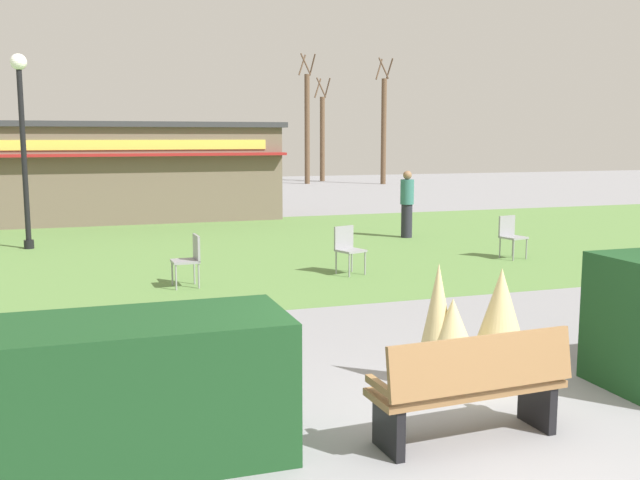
# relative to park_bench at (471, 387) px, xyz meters

# --- Properties ---
(ground_plane) EXTENTS (80.00, 80.00, 0.00)m
(ground_plane) POSITION_rel_park_bench_xyz_m (0.02, -0.23, -0.48)
(ground_plane) COLOR gray
(lawn_patch) EXTENTS (36.00, 12.00, 0.01)m
(lawn_patch) POSITION_rel_park_bench_xyz_m (0.02, 10.95, -0.48)
(lawn_patch) COLOR #5B8442
(lawn_patch) RESTS_ON ground_plane
(park_bench) EXTENTS (1.73, 0.61, 0.95)m
(park_bench) POSITION_rel_park_bench_xyz_m (0.00, 0.00, 0.00)
(park_bench) COLOR olive
(park_bench) RESTS_ON ground_plane
(hedge_left) EXTENTS (2.30, 1.10, 1.14)m
(hedge_left) POSITION_rel_park_bench_xyz_m (-2.62, 0.53, 0.09)
(hedge_left) COLOR #19421E
(hedge_left) RESTS_ON ground_plane
(ornamental_grass_behind_left) EXTENTS (0.75, 0.75, 1.20)m
(ornamental_grass_behind_left) POSITION_rel_park_bench_xyz_m (1.08, 1.28, 0.12)
(ornamental_grass_behind_left) COLOR #D1BC7F
(ornamental_grass_behind_left) RESTS_ON ground_plane
(ornamental_grass_behind_right) EXTENTS (0.50, 0.50, 1.28)m
(ornamental_grass_behind_right) POSITION_rel_park_bench_xyz_m (0.39, 1.34, 0.16)
(ornamental_grass_behind_right) COLOR #D1BC7F
(ornamental_grass_behind_right) RESTS_ON ground_plane
(ornamental_grass_behind_center) EXTENTS (0.78, 0.78, 0.93)m
(ornamental_grass_behind_center) POSITION_rel_park_bench_xyz_m (0.49, 1.22, -0.02)
(ornamental_grass_behind_center) COLOR #D1BC7F
(ornamental_grass_behind_center) RESTS_ON ground_plane
(lamppost_far) EXTENTS (0.36, 0.36, 4.35)m
(lamppost_far) POSITION_rel_park_bench_xyz_m (-4.17, 12.49, 2.25)
(lamppost_far) COLOR black
(lamppost_far) RESTS_ON ground_plane
(food_kiosk) EXTENTS (10.88, 4.49, 2.97)m
(food_kiosk) POSITION_rel_park_bench_xyz_m (-2.40, 18.29, 1.02)
(food_kiosk) COLOR #6B5B4C
(food_kiosk) RESTS_ON ground_plane
(cafe_chair_west) EXTENTS (0.46, 0.46, 0.89)m
(cafe_chair_west) POSITION_rel_park_bench_xyz_m (-1.29, 7.07, 0.05)
(cafe_chair_west) COLOR gray
(cafe_chair_west) RESTS_ON ground_plane
(cafe_chair_east) EXTENTS (0.56, 0.56, 0.89)m
(cafe_chair_east) POSITION_rel_park_bench_xyz_m (1.66, 7.33, 0.05)
(cafe_chair_east) COLOR gray
(cafe_chair_east) RESTS_ON ground_plane
(cafe_chair_center) EXTENTS (0.53, 0.53, 0.89)m
(cafe_chair_center) POSITION_rel_park_bench_xyz_m (5.52, 7.90, 0.05)
(cafe_chair_center) COLOR gray
(cafe_chair_center) RESTS_ON ground_plane
(person_strolling) EXTENTS (0.34, 0.34, 1.69)m
(person_strolling) POSITION_rel_park_bench_xyz_m (4.80, 11.44, 0.38)
(person_strolling) COLOR #23232D
(person_strolling) RESTS_ON ground_plane
(parked_car_west_slot) EXTENTS (4.22, 2.10, 1.20)m
(parked_car_west_slot) POSITION_rel_park_bench_xyz_m (-2.13, 27.10, 0.16)
(parked_car_west_slot) COLOR navy
(parked_car_west_slot) RESTS_ON ground_plane
(tree_left_bg) EXTENTS (0.91, 0.96, 6.90)m
(tree_left_bg) POSITION_rel_park_bench_xyz_m (8.74, 32.39, 2.60)
(tree_left_bg) COLOR brown
(tree_left_bg) RESTS_ON ground_plane
(tree_right_bg) EXTENTS (0.91, 0.96, 6.65)m
(tree_right_bg) POSITION_rel_park_bench_xyz_m (12.57, 30.90, 2.48)
(tree_right_bg) COLOR brown
(tree_right_bg) RESTS_ON ground_plane
(tree_center_bg) EXTENTS (0.91, 0.96, 5.84)m
(tree_center_bg) POSITION_rel_park_bench_xyz_m (10.30, 34.43, 2.08)
(tree_center_bg) COLOR brown
(tree_center_bg) RESTS_ON ground_plane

